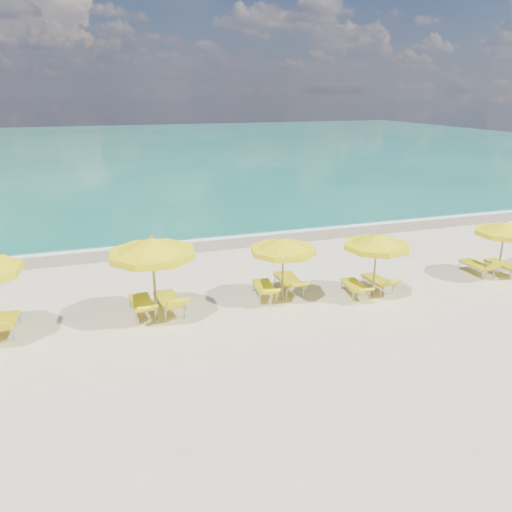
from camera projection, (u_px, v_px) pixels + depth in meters
name	position (u px, v px, depth m)	size (l,w,h in m)	color
ground_plane	(272.00, 307.00, 15.37)	(120.00, 120.00, 0.00)	beige
ocean	(129.00, 148.00, 58.52)	(120.00, 80.00, 0.30)	#126A54
wet_sand_band	(213.00, 242.00, 22.02)	(120.00, 2.60, 0.01)	tan
foam_line	(209.00, 237.00, 22.74)	(120.00, 1.20, 0.03)	white
whitecap_near	(72.00, 206.00, 28.82)	(14.00, 0.36, 0.05)	white
whitecap_far	(260.00, 175.00, 39.38)	(18.00, 0.30, 0.05)	white
umbrella_3	(152.00, 248.00, 13.90)	(3.14, 3.14, 2.55)	#A58752
umbrella_4	(283.00, 246.00, 15.35)	(2.42, 2.42, 2.12)	#A58752
umbrella_5	(377.00, 242.00, 15.65)	(2.53, 2.53, 2.16)	#A58752
umbrella_6	(505.00, 229.00, 17.34)	(2.69, 2.69, 2.08)	#A58752
lounger_2_right	(6.00, 327.00, 13.65)	(0.64, 1.67, 0.79)	#A5A8AD
lounger_3_left	(143.00, 308.00, 14.78)	(0.70, 1.89, 0.76)	#A5A8AD
lounger_3_right	(170.00, 305.00, 14.96)	(0.82, 1.94, 0.87)	#A5A8AD
lounger_4_left	(265.00, 292.00, 16.03)	(0.79, 1.81, 0.72)	#A5A8AD
lounger_4_right	(289.00, 285.00, 16.52)	(0.75, 2.02, 0.77)	#A5A8AD
lounger_5_left	(355.00, 289.00, 16.24)	(0.74, 1.69, 0.64)	#A5A8AD
lounger_5_right	(378.00, 284.00, 16.68)	(0.63, 1.64, 0.70)	#A5A8AD
lounger_6_left	(477.00, 269.00, 18.06)	(0.61, 1.66, 0.82)	#A5A8AD
lounger_6_right	(503.00, 268.00, 18.20)	(0.73, 1.67, 0.75)	#A5A8AD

